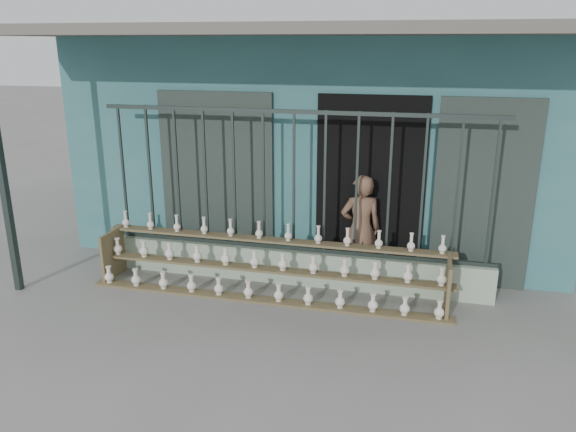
# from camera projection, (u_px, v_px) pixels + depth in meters

# --- Properties ---
(ground) EXTENTS (60.00, 60.00, 0.00)m
(ground) POSITION_uv_depth(u_px,v_px,m) (266.00, 329.00, 6.17)
(ground) COLOR slate
(workshop_building) EXTENTS (7.40, 6.60, 3.21)m
(workshop_building) POSITION_uv_depth(u_px,v_px,m) (333.00, 127.00, 9.61)
(workshop_building) COLOR #33696C
(workshop_building) RESTS_ON ground
(parapet_wall) EXTENTS (5.00, 0.20, 0.45)m
(parapet_wall) POSITION_uv_depth(u_px,v_px,m) (294.00, 266.00, 7.31)
(parapet_wall) COLOR #A0B89E
(parapet_wall) RESTS_ON ground
(security_fence) EXTENTS (5.00, 0.04, 1.80)m
(security_fence) POSITION_uv_depth(u_px,v_px,m) (294.00, 182.00, 6.97)
(security_fence) COLOR #283330
(security_fence) RESTS_ON parapet_wall
(shelf_rack) EXTENTS (4.50, 0.68, 0.85)m
(shelf_rack) POSITION_uv_depth(u_px,v_px,m) (268.00, 267.00, 6.93)
(shelf_rack) COLOR brown
(shelf_rack) RESTS_ON ground
(elderly_woman) EXTENTS (0.60, 0.49, 1.43)m
(elderly_woman) POSITION_uv_depth(u_px,v_px,m) (361.00, 229.00, 7.22)
(elderly_woman) COLOR brown
(elderly_woman) RESTS_ON ground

